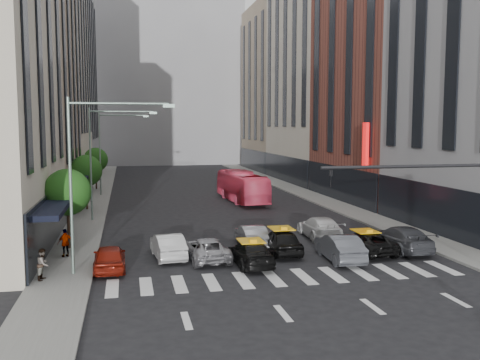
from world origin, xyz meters
TOP-DOWN VIEW (x-y plane):
  - ground at (0.00, 0.00)m, footprint 160.00×160.00m
  - sidewalk_left at (-11.50, 30.00)m, footprint 3.00×96.00m
  - sidewalk_right at (11.50, 30.00)m, footprint 3.00×96.00m
  - building_left_b at (-17.00, 28.00)m, footprint 8.00×16.00m
  - building_left_c at (-17.00, 46.00)m, footprint 8.00×20.00m
  - building_left_d at (-17.00, 65.00)m, footprint 8.00×18.00m
  - building_right_b at (17.00, 27.00)m, footprint 8.00×18.00m
  - building_right_c at (17.00, 46.00)m, footprint 8.00×20.00m
  - building_right_d at (17.00, 65.00)m, footprint 8.00×18.00m
  - building_far at (0.00, 85.00)m, footprint 30.00×10.00m
  - tree_near at (-11.80, 10.00)m, footprint 2.88×2.88m
  - tree_mid at (-11.80, 26.00)m, footprint 2.88×2.88m
  - tree_far at (-11.80, 42.00)m, footprint 2.88×2.88m
  - streetlamp_near at (-10.04, 4.00)m, footprint 5.38×0.25m
  - streetlamp_mid at (-10.04, 20.00)m, footprint 5.38×0.25m
  - streetlamp_far at (-10.04, 36.00)m, footprint 5.38×0.25m
  - traffic_signal at (7.69, -1.00)m, footprint 10.10×0.20m
  - liberty_sign at (12.60, 20.00)m, footprint 0.30×0.70m
  - car_red at (-9.20, 4.76)m, footprint 1.74×4.18m
  - car_white_front at (-5.94, 6.83)m, footprint 1.96×4.57m
  - car_silver at (-3.83, 5.89)m, footprint 2.54×4.83m
  - taxi_left at (-1.56, 4.24)m, footprint 2.03×4.73m
  - taxi_center at (0.85, 6.45)m, footprint 1.90×4.55m
  - car_grey_mid at (3.69, 4.23)m, footprint 1.83×4.75m
  - taxi_right at (5.87, 5.53)m, footprint 2.66×5.02m
  - car_grey_curb at (8.32, 5.67)m, footprint 2.27×5.36m
  - car_row2_left at (-0.47, 8.70)m, footprint 1.51×4.29m
  - car_row2_right at (4.75, 10.27)m, footprint 2.26×5.20m
  - bus at (3.24, 28.65)m, footprint 3.34×11.21m
  - pedestrian_near at (-12.34, 3.16)m, footprint 0.74×0.87m
  - pedestrian_far at (-11.76, 7.75)m, footprint 1.03×0.82m

SIDE VIEW (x-z plane):
  - ground at x=0.00m, z-range 0.00..0.00m
  - sidewalk_left at x=-11.50m, z-range 0.00..0.15m
  - sidewalk_right at x=11.50m, z-range 0.00..0.15m
  - car_silver at x=-3.83m, z-range 0.00..1.30m
  - taxi_right at x=5.87m, z-range 0.00..1.35m
  - taxi_left at x=-1.56m, z-range 0.00..1.36m
  - car_row2_left at x=-0.47m, z-range 0.00..1.41m
  - car_red at x=-9.20m, z-range 0.00..1.41m
  - car_white_front at x=-5.94m, z-range 0.00..1.46m
  - car_row2_right at x=4.75m, z-range 0.00..1.49m
  - taxi_center at x=0.85m, z-range 0.00..1.54m
  - car_grey_mid at x=3.69m, z-range 0.00..1.54m
  - car_grey_curb at x=8.32m, z-range 0.00..1.54m
  - pedestrian_near at x=-12.34m, z-range 0.15..1.72m
  - pedestrian_far at x=-11.76m, z-range 0.15..1.79m
  - bus at x=3.24m, z-range 0.00..3.08m
  - tree_near at x=-11.80m, z-range 1.18..6.13m
  - tree_mid at x=-11.80m, z-range 1.18..6.13m
  - tree_far at x=-11.80m, z-range 1.18..6.13m
  - traffic_signal at x=7.69m, z-range 1.47..7.47m
  - streetlamp_near at x=-10.04m, z-range 1.40..10.40m
  - streetlamp_mid at x=-10.04m, z-range 1.40..10.40m
  - streetlamp_far at x=-10.04m, z-range 1.40..10.40m
  - liberty_sign at x=12.60m, z-range 4.00..8.00m
  - building_left_b at x=-17.00m, z-range 0.00..24.00m
  - building_right_b at x=17.00m, z-range 0.00..26.00m
  - building_right_d at x=17.00m, z-range 0.00..28.00m
  - building_left_d at x=-17.00m, z-range 0.00..30.00m
  - building_left_c at x=-17.00m, z-range 0.00..36.00m
  - building_far at x=0.00m, z-range 0.00..36.00m
  - building_right_c at x=17.00m, z-range 0.00..40.00m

